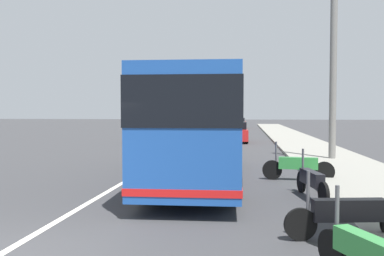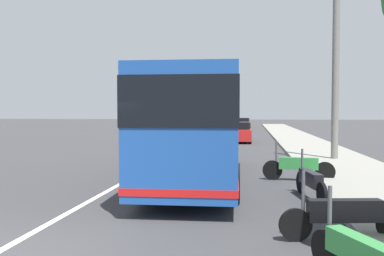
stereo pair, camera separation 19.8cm
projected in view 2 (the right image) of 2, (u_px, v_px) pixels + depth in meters
name	position (u px, v px, depth m)	size (l,w,h in m)	color
sidewalk_curb	(353.00, 172.00, 14.87)	(110.00, 3.60, 0.14)	gray
lane_divider_line	(147.00, 169.00, 15.98)	(110.00, 0.16, 0.01)	silver
coach_bus	(200.00, 122.00, 13.49)	(10.65, 2.89, 3.32)	#1E4C9E
motorcycle_nearest_curb	(344.00, 215.00, 7.13)	(0.46, 2.29, 1.24)	black
motorcycle_far_end	(310.00, 181.00, 10.55)	(2.28, 0.48, 1.25)	black
motorcycle_mid_row	(298.00, 166.00, 13.33)	(0.36, 2.31, 1.27)	black
car_side_street	(161.00, 134.00, 29.00)	(4.53, 1.97, 1.42)	navy
car_behind_bus	(238.00, 133.00, 30.18)	(4.37, 1.97, 1.49)	red
car_far_distant	(243.00, 123.00, 54.39)	(4.32, 2.07, 1.41)	red
utility_pole	(336.00, 68.00, 18.33)	(0.31, 0.31, 8.45)	slate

